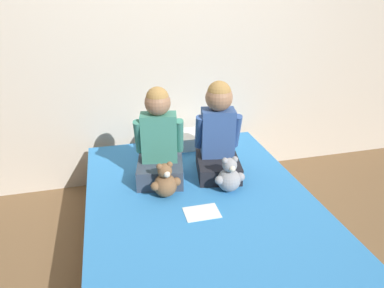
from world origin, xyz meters
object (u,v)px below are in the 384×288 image
object	(u,v)px
child_on_right	(218,135)
bed	(202,228)
teddy_bear_held_by_left_child	(165,182)
pillow_at_headboard	(176,141)
sign_card	(202,212)
child_on_left	(159,143)
teddy_bear_held_by_right_child	(229,177)

from	to	relation	value
child_on_right	bed	bearing A→B (deg)	-109.70
teddy_bear_held_by_left_child	pillow_at_headboard	size ratio (longest dim) A/B	0.43
teddy_bear_held_by_left_child	sign_card	xyz separation A→B (m)	(0.18, -0.24, -0.10)
teddy_bear_held_by_left_child	bed	bearing A→B (deg)	-40.96
child_on_left	pillow_at_headboard	xyz separation A→B (m)	(0.21, 0.49, -0.22)
child_on_right	pillow_at_headboard	bearing A→B (deg)	124.23
bed	child_on_left	size ratio (longest dim) A/B	3.04
bed	sign_card	world-z (taller)	sign_card
child_on_right	teddy_bear_held_by_right_child	world-z (taller)	child_on_right
teddy_bear_held_by_left_child	teddy_bear_held_by_right_child	world-z (taller)	teddy_bear_held_by_right_child
child_on_right	sign_card	distance (m)	0.61
bed	teddy_bear_held_by_left_child	size ratio (longest dim) A/B	8.35
teddy_bear_held_by_left_child	sign_card	bearing A→B (deg)	-61.99
bed	teddy_bear_held_by_left_child	bearing A→B (deg)	147.85
child_on_left	teddy_bear_held_by_right_child	distance (m)	0.52
pillow_at_headboard	bed	bearing A→B (deg)	-90.00
teddy_bear_held_by_right_child	sign_card	size ratio (longest dim) A/B	1.18
bed	pillow_at_headboard	distance (m)	0.88
teddy_bear_held_by_left_child	pillow_at_headboard	bearing A→B (deg)	64.44
bed	child_on_right	size ratio (longest dim) A/B	3.00
child_on_right	sign_card	bearing A→B (deg)	-107.48
bed	child_on_right	distance (m)	0.65
bed	teddy_bear_held_by_left_child	world-z (taller)	teddy_bear_held_by_left_child
sign_card	teddy_bear_held_by_right_child	bearing A→B (deg)	39.34
child_on_left	pillow_at_headboard	world-z (taller)	child_on_left
bed	pillow_at_headboard	xyz separation A→B (m)	(0.00, 0.84, 0.26)
pillow_at_headboard	sign_card	distance (m)	0.95
teddy_bear_held_by_right_child	sign_card	distance (m)	0.33
teddy_bear_held_by_left_child	sign_card	world-z (taller)	teddy_bear_held_by_left_child
bed	sign_card	bearing A→B (deg)	-109.11
child_on_left	bed	bearing A→B (deg)	-49.27
child_on_left	child_on_right	bearing A→B (deg)	11.77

